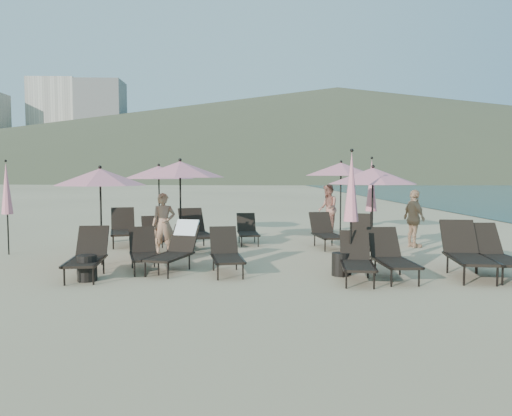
{
  "coord_description": "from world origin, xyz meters",
  "views": [
    {
      "loc": [
        -0.97,
        -9.88,
        2.04
      ],
      "look_at": [
        -0.51,
        3.5,
        1.1
      ],
      "focal_mm": 35.0,
      "sensor_mm": 36.0,
      "label": 1
    }
  ],
  "objects_px": {
    "lounger_11": "(359,233)",
    "umbrella_open_0": "(100,177)",
    "umbrella_open_1": "(180,169)",
    "lounger_0": "(88,255)",
    "lounger_9": "(248,230)",
    "umbrella_open_4": "(341,169)",
    "beachgoer_a": "(164,224)",
    "lounger_1": "(176,247)",
    "lounger_2": "(144,251)",
    "side_table_0": "(87,268)",
    "lounger_10": "(326,232)",
    "lounger_3": "(226,252)",
    "lounger_5": "(496,253)",
    "lounger_12": "(392,256)",
    "umbrella_closed_1": "(371,186)",
    "lounger_7": "(154,235)",
    "umbrella_open_2": "(373,176)",
    "umbrella_closed_2": "(7,189)",
    "umbrella_open_3": "(159,172)",
    "side_table_1": "(340,264)",
    "umbrella_closed_0": "(351,187)",
    "beachgoer_b": "(328,208)",
    "beachgoer_c": "(414,218)",
    "lounger_6": "(123,228)",
    "lounger_13": "(467,252)",
    "lounger_4": "(357,259)"
  },
  "relations": [
    {
      "from": "lounger_11",
      "to": "umbrella_open_0",
      "type": "relative_size",
      "value": 0.75
    },
    {
      "from": "lounger_11",
      "to": "umbrella_open_1",
      "type": "bearing_deg",
      "value": -153.77
    },
    {
      "from": "lounger_0",
      "to": "lounger_9",
      "type": "xyz_separation_m",
      "value": [
        3.23,
        4.52,
        -0.05
      ]
    },
    {
      "from": "umbrella_open_4",
      "to": "beachgoer_a",
      "type": "bearing_deg",
      "value": -145.03
    },
    {
      "from": "lounger_1",
      "to": "umbrella_open_1",
      "type": "height_order",
      "value": "umbrella_open_1"
    },
    {
      "from": "lounger_2",
      "to": "side_table_0",
      "type": "distance_m",
      "value": 1.39
    },
    {
      "from": "umbrella_open_1",
      "to": "lounger_10",
      "type": "bearing_deg",
      "value": 13.17
    },
    {
      "from": "lounger_3",
      "to": "lounger_5",
      "type": "relative_size",
      "value": 0.92
    },
    {
      "from": "lounger_12",
      "to": "umbrella_closed_1",
      "type": "relative_size",
      "value": 0.66
    },
    {
      "from": "lounger_10",
      "to": "lounger_12",
      "type": "distance_m",
      "value": 4.09
    },
    {
      "from": "lounger_7",
      "to": "umbrella_open_2",
      "type": "distance_m",
      "value": 5.86
    },
    {
      "from": "lounger_0",
      "to": "umbrella_open_1",
      "type": "relative_size",
      "value": 0.7
    },
    {
      "from": "umbrella_open_2",
      "to": "lounger_0",
      "type": "bearing_deg",
      "value": -165.79
    },
    {
      "from": "umbrella_closed_2",
      "to": "umbrella_open_3",
      "type": "bearing_deg",
      "value": 41.02
    },
    {
      "from": "side_table_1",
      "to": "beachgoer_a",
      "type": "relative_size",
      "value": 0.3
    },
    {
      "from": "lounger_5",
      "to": "umbrella_open_0",
      "type": "relative_size",
      "value": 0.79
    },
    {
      "from": "umbrella_open_4",
      "to": "umbrella_closed_0",
      "type": "xyz_separation_m",
      "value": [
        -1.04,
        -6.09,
        -0.41
      ]
    },
    {
      "from": "lounger_9",
      "to": "side_table_1",
      "type": "xyz_separation_m",
      "value": [
        1.77,
        -4.59,
        -0.17
      ]
    },
    {
      "from": "umbrella_open_3",
      "to": "side_table_1",
      "type": "relative_size",
      "value": 5.1
    },
    {
      "from": "lounger_2",
      "to": "umbrella_closed_2",
      "type": "distance_m",
      "value": 4.48
    },
    {
      "from": "lounger_0",
      "to": "side_table_0",
      "type": "relative_size",
      "value": 3.42
    },
    {
      "from": "lounger_5",
      "to": "lounger_10",
      "type": "height_order",
      "value": "lounger_5"
    },
    {
      "from": "umbrella_open_4",
      "to": "beachgoer_b",
      "type": "height_order",
      "value": "umbrella_open_4"
    },
    {
      "from": "lounger_1",
      "to": "side_table_1",
      "type": "height_order",
      "value": "lounger_1"
    },
    {
      "from": "umbrella_closed_2",
      "to": "beachgoer_c",
      "type": "xyz_separation_m",
      "value": [
        10.59,
        0.89,
        -0.86
      ]
    },
    {
      "from": "lounger_2",
      "to": "umbrella_closed_1",
      "type": "bearing_deg",
      "value": 7.79
    },
    {
      "from": "umbrella_closed_0",
      "to": "side_table_0",
      "type": "height_order",
      "value": "umbrella_closed_0"
    },
    {
      "from": "lounger_9",
      "to": "umbrella_open_0",
      "type": "height_order",
      "value": "umbrella_open_0"
    },
    {
      "from": "lounger_6",
      "to": "umbrella_open_2",
      "type": "distance_m",
      "value": 7.15
    },
    {
      "from": "lounger_13",
      "to": "lounger_7",
      "type": "bearing_deg",
      "value": 160.16
    },
    {
      "from": "side_table_0",
      "to": "beachgoer_c",
      "type": "relative_size",
      "value": 0.31
    },
    {
      "from": "umbrella_open_0",
      "to": "beachgoer_b",
      "type": "relative_size",
      "value": 1.34
    },
    {
      "from": "lounger_13",
      "to": "side_table_1",
      "type": "relative_size",
      "value": 4.19
    },
    {
      "from": "umbrella_open_1",
      "to": "beachgoer_b",
      "type": "xyz_separation_m",
      "value": [
        4.57,
        4.54,
        -1.31
      ]
    },
    {
      "from": "lounger_4",
      "to": "beachgoer_a",
      "type": "distance_m",
      "value": 5.09
    },
    {
      "from": "lounger_0",
      "to": "lounger_11",
      "type": "relative_size",
      "value": 1.01
    },
    {
      "from": "umbrella_closed_1",
      "to": "lounger_3",
      "type": "bearing_deg",
      "value": -144.64
    },
    {
      "from": "lounger_9",
      "to": "umbrella_closed_2",
      "type": "distance_m",
      "value": 6.4
    },
    {
      "from": "beachgoer_a",
      "to": "side_table_0",
      "type": "bearing_deg",
      "value": -116.08
    },
    {
      "from": "umbrella_open_1",
      "to": "beachgoer_b",
      "type": "bearing_deg",
      "value": 44.82
    },
    {
      "from": "lounger_3",
      "to": "lounger_4",
      "type": "relative_size",
      "value": 1.0
    },
    {
      "from": "lounger_4",
      "to": "lounger_5",
      "type": "distance_m",
      "value": 2.86
    },
    {
      "from": "beachgoer_a",
      "to": "umbrella_closed_2",
      "type": "bearing_deg",
      "value": 169.23
    },
    {
      "from": "umbrella_open_4",
      "to": "lounger_7",
      "type": "bearing_deg",
      "value": -154.34
    },
    {
      "from": "umbrella_open_1",
      "to": "side_table_0",
      "type": "xyz_separation_m",
      "value": [
        -1.39,
        -3.22,
        -1.88
      ]
    },
    {
      "from": "lounger_2",
      "to": "side_table_1",
      "type": "xyz_separation_m",
      "value": [
        4.03,
        -0.75,
        -0.17
      ]
    },
    {
      "from": "lounger_2",
      "to": "lounger_7",
      "type": "relative_size",
      "value": 0.99
    },
    {
      "from": "beachgoer_b",
      "to": "beachgoer_c",
      "type": "distance_m",
      "value": 4.09
    },
    {
      "from": "lounger_1",
      "to": "beachgoer_b",
      "type": "bearing_deg",
      "value": 76.05
    },
    {
      "from": "lounger_10",
      "to": "umbrella_closed_0",
      "type": "relative_size",
      "value": 0.66
    }
  ]
}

